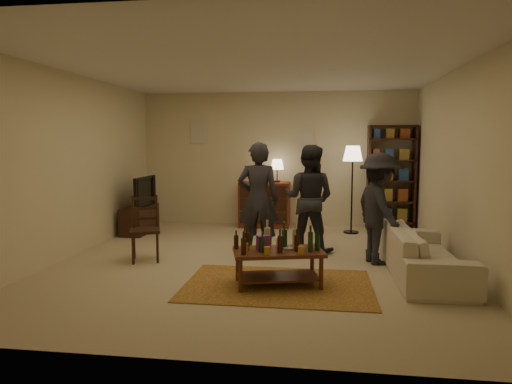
% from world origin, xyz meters
% --- Properties ---
extents(floor, '(6.00, 6.00, 0.00)m').
position_xyz_m(floor, '(0.00, 0.00, 0.00)').
color(floor, '#C6B793').
rests_on(floor, ground).
extents(room_shell, '(6.00, 6.00, 6.00)m').
position_xyz_m(room_shell, '(-0.65, 2.98, 1.81)').
color(room_shell, beige).
rests_on(room_shell, ground).
extents(rug, '(2.20, 1.50, 0.01)m').
position_xyz_m(rug, '(0.41, -1.04, 0.01)').
color(rug, brown).
rests_on(rug, ground).
extents(coffee_table, '(1.15, 0.81, 0.77)m').
position_xyz_m(coffee_table, '(0.40, -1.04, 0.39)').
color(coffee_table, '#5F2B1B').
rests_on(coffee_table, ground).
extents(dining_chair, '(0.53, 0.53, 0.95)m').
position_xyz_m(dining_chair, '(-1.59, -0.10, 0.50)').
color(dining_chair, black).
rests_on(dining_chair, ground).
extents(tv_stand, '(0.40, 1.00, 1.06)m').
position_xyz_m(tv_stand, '(-2.44, 1.80, 0.38)').
color(tv_stand, black).
rests_on(tv_stand, ground).
extents(dresser, '(1.00, 0.50, 1.36)m').
position_xyz_m(dresser, '(-0.19, 2.71, 0.48)').
color(dresser, brown).
rests_on(dresser, ground).
extents(bookshelf, '(0.90, 0.34, 2.02)m').
position_xyz_m(bookshelf, '(2.25, 2.78, 1.03)').
color(bookshelf, black).
rests_on(bookshelf, ground).
extents(floor_lamp, '(0.36, 0.36, 1.63)m').
position_xyz_m(floor_lamp, '(1.48, 2.31, 1.38)').
color(floor_lamp, black).
rests_on(floor_lamp, ground).
extents(sofa, '(0.81, 2.08, 0.61)m').
position_xyz_m(sofa, '(2.20, -0.40, 0.30)').
color(sofa, beige).
rests_on(sofa, ground).
extents(person_left, '(0.64, 0.44, 1.69)m').
position_xyz_m(person_left, '(-0.01, 0.36, 0.85)').
color(person_left, '#27262E').
rests_on(person_left, ground).
extents(person_right, '(0.95, 0.83, 1.65)m').
position_xyz_m(person_right, '(0.72, 0.76, 0.83)').
color(person_right, '#27282F').
rests_on(person_right, ground).
extents(person_by_sofa, '(0.87, 1.13, 1.55)m').
position_xyz_m(person_by_sofa, '(1.70, 0.17, 0.77)').
color(person_by_sofa, '#222229').
rests_on(person_by_sofa, ground).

